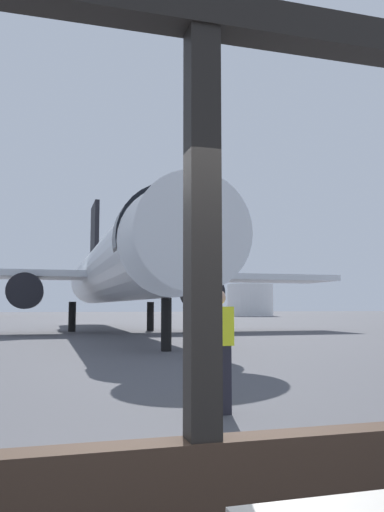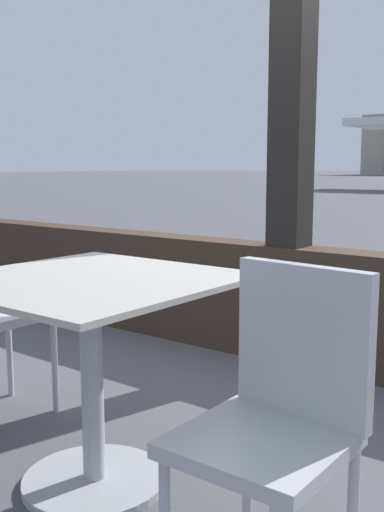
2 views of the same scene
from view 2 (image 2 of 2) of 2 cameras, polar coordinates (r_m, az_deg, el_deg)
The scene contains 3 objects.
window_frame at distance 3.56m, azimuth 9.29°, elevation 9.79°, with size 8.58×0.24×3.57m.
dining_table at distance 2.19m, azimuth -9.42°, elevation -9.16°, with size 0.90×0.90×0.77m.
cafe_chair_window_left at distance 1.63m, azimuth 8.24°, elevation -13.73°, with size 0.42×0.42×0.89m.
Camera 2 is at (1.69, -3.13, 1.14)m, focal length 42.59 mm.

